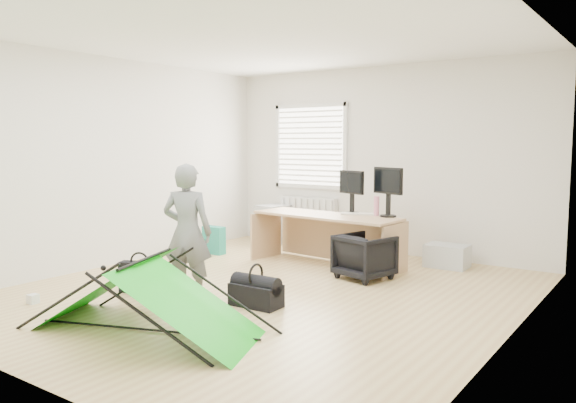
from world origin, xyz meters
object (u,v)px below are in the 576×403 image
Objects in this scene: person at (187,232)px; kite at (147,295)px; desk at (326,240)px; duffel_bag at (256,295)px; laptop_bag at (140,277)px; filing_cabinet at (274,224)px; thermos at (376,206)px; storage_crate at (447,256)px; monitor_right at (388,199)px; office_chair at (365,256)px; monitor_left at (352,198)px.

kite is at bearing 90.62° from person.
desk is 1.42× the size of person.
kite reaches higher than duffel_bag.
person is at bearing -13.43° from laptop_bag.
filing_cabinet is 0.30× the size of kite.
desk is 0.80m from thermos.
laptop_bag is (-2.28, -3.11, 0.02)m from storage_crate.
thermos is (-0.17, 0.02, -0.10)m from monitor_right.
laptop_bag reaches higher than duffel_bag.
office_chair is 2.17m from person.
duffel_bag is (0.71, 0.22, -0.59)m from person.
monitor_right reaches higher than laptop_bag.
storage_crate is (0.59, 1.17, -0.12)m from office_chair.
desk reaches higher than office_chair.
thermos reaches higher than laptop_bag.
thermos reaches higher than office_chair.
monitor_right is 2.68m from person.
monitor_right is at bearing -135.16° from storage_crate.
kite is (1.63, -4.03, 0.01)m from filing_cabinet.
person is at bearing 93.95° from kite.
monitor_right is 2.39m from duffel_bag.
monitor_left is at bearing -11.92° from filing_cabinet.
monitor_left is at bearing -177.96° from thermos.
monitor_left is 1.00m from office_chair.
desk is 1.81m from filing_cabinet.
desk is at bearing -139.78° from monitor_right.
filing_cabinet reaches higher than duffel_bag.
desk is 0.65m from monitor_left.
office_chair is 1.33× the size of laptop_bag.
laptop_bag is at bearing 121.69° from kite.
filing_cabinet is 1.29× the size of monitor_right.
storage_crate is at bearing 36.66° from thermos.
monitor_right reaches higher than duffel_bag.
monitor_right is at bearing 33.95° from laptop_bag.
desk is 0.82m from office_chair.
thermos is 0.12× the size of kite.
person reaches higher than desk.
filing_cabinet is 1.40× the size of laptop_bag.
duffel_bag is at bearing -94.96° from thermos.
duffel_bag is at bearing -47.36° from filing_cabinet.
monitor_left is 0.98× the size of laptop_bag.
filing_cabinet is at bearing 121.64° from duffel_bag.
filing_cabinet is at bearing 91.31° from kite.
monitor_left is 0.21× the size of kite.
thermos is at bearing 60.96° from kite.
duffel_bag is (0.30, 1.12, -0.20)m from kite.
person reaches higher than laptop_bag.
office_chair is at bearing -116.61° from storage_crate.
desk is at bearing 70.99° from kite.
filing_cabinet is 2.28m from thermos.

